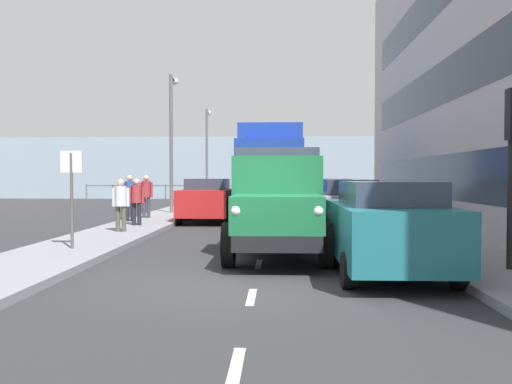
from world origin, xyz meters
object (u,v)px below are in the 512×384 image
lorry_cargo_blue (271,170)px  lamp_post_far (207,146)px  truck_vintage_green (277,205)px  pedestrian_with_bag (137,198)px  car_teal_kerbside_near (386,226)px  car_white_kerbside_2 (330,200)px  street_sign (72,182)px  car_silver_kerbside_1 (347,208)px  pedestrian_couple_a (121,201)px  pedestrian_couple_b (146,193)px  pedestrian_by_lamp (130,194)px  lamp_post_promenade (172,131)px  car_red_oppositeside_0 (207,200)px

lorry_cargo_blue → lamp_post_far: 13.75m
truck_vintage_green → pedestrian_with_bag: size_ratio=3.59×
car_teal_kerbside_near → car_white_kerbside_2: same height
car_white_kerbside_2 → lamp_post_far: size_ratio=0.69×
lorry_cargo_blue → car_teal_kerbside_near: bearing=100.7°
street_sign → car_silver_kerbside_1: bearing=-152.6°
pedestrian_couple_a → pedestrian_couple_b: (0.56, -5.33, 0.08)m
car_silver_kerbside_1 → pedestrian_couple_a: pedestrian_couple_a is taller
car_teal_kerbside_near → pedestrian_couple_b: size_ratio=2.55×
truck_vintage_green → street_sign: truck_vintage_green is taller
pedestrian_with_bag → lamp_post_far: (-0.12, -17.17, 2.74)m
car_silver_kerbside_1 → pedestrian_couple_b: 9.20m
pedestrian_with_bag → pedestrian_couple_b: size_ratio=0.92×
car_white_kerbside_2 → pedestrian_by_lamp: pedestrian_by_lamp is taller
pedestrian_couple_b → lamp_post_promenade: 4.33m
pedestrian_couple_a → lamp_post_promenade: size_ratio=0.25×
car_teal_kerbside_near → car_red_oppositeside_0: (4.79, -10.94, -0.00)m
truck_vintage_green → pedestrian_couple_b: size_ratio=3.31×
pedestrian_with_bag → street_sign: 5.87m
pedestrian_couple_a → lamp_post_promenade: 9.09m
truck_vintage_green → pedestrian_by_lamp: 9.33m
pedestrian_couple_a → pedestrian_with_bag: (0.08, -2.08, -0.00)m
truck_vintage_green → car_white_kerbside_2: size_ratio=1.33×
car_silver_kerbside_1 → street_sign: 7.63m
pedestrian_with_bag → car_red_oppositeside_0: bearing=-124.1°
car_white_kerbside_2 → street_sign: bearing=51.8°
pedestrian_by_lamp → lamp_post_promenade: 5.76m
lamp_post_promenade → truck_vintage_green: bearing=111.2°
pedestrian_couple_a → lorry_cargo_blue: bearing=-124.9°
pedestrian_by_lamp → street_sign: street_sign is taller
lorry_cargo_blue → lamp_post_promenade: 5.47m
lamp_post_promenade → car_teal_kerbside_near: bearing=115.4°
car_white_kerbside_2 → lamp_post_far: (6.69, -14.46, 2.92)m
street_sign → truck_vintage_green: bearing=177.7°
pedestrian_couple_a → pedestrian_by_lamp: bearing=-78.3°
lorry_cargo_blue → car_silver_kerbside_1: bearing=109.2°
car_silver_kerbside_1 → lamp_post_promenade: lamp_post_promenade is taller
truck_vintage_green → lamp_post_far: bearing=-78.6°
car_white_kerbside_2 → street_sign: 10.92m
car_silver_kerbside_1 → pedestrian_couple_b: size_ratio=2.43×
car_teal_kerbside_near → pedestrian_with_bag: pedestrian_with_bag is taller
truck_vintage_green → street_sign: size_ratio=2.51×
lamp_post_promenade → lorry_cargo_blue: bearing=153.5°
pedestrian_with_bag → lamp_post_far: lamp_post_far is taller
pedestrian_couple_b → street_sign: bearing=93.5°
car_white_kerbside_2 → car_red_oppositeside_0: bearing=-3.2°
car_red_oppositeside_0 → pedestrian_with_bag: pedestrian_with_bag is taller
pedestrian_with_bag → pedestrian_couple_b: (0.49, -3.25, 0.08)m
car_silver_kerbside_1 → pedestrian_by_lamp: 8.43m
car_red_oppositeside_0 → pedestrian_with_bag: 3.60m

